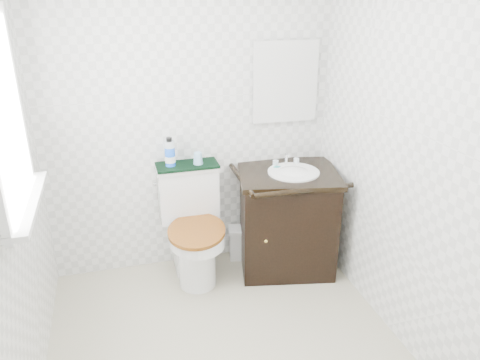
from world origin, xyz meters
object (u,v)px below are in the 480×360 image
trash_bin (240,242)px  cup (198,158)px  vanity (287,217)px  mouthwash_bottle (170,153)px  toilet (193,232)px

trash_bin → cup: (-0.33, -0.03, 0.79)m
vanity → mouthwash_bottle: mouthwash_bottle is taller
vanity → trash_bin: vanity is taller
trash_bin → cup: 0.86m
toilet → trash_bin: bearing=18.1°
toilet → mouthwash_bottle: mouthwash_bottle is taller
vanity → cup: cup is taller
toilet → vanity: vanity is taller
trash_bin → mouthwash_bottle: (-0.54, -0.01, 0.85)m
vanity → toilet: bearing=175.4°
trash_bin → mouthwash_bottle: 1.00m
cup → vanity: bearing=-14.2°
toilet → vanity: size_ratio=0.95×
vanity → trash_bin: bearing=149.3°
toilet → trash_bin: 0.50m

